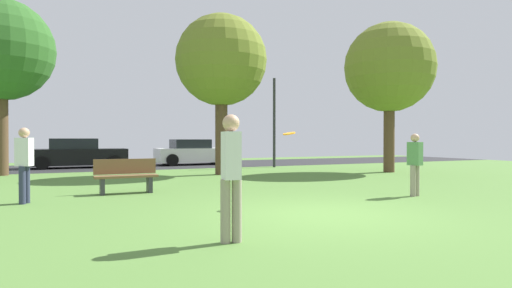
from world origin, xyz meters
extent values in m
plane|color=#547F38|center=(0.00, 0.00, 0.00)|extent=(44.00, 44.00, 0.00)
cube|color=#28282B|center=(0.00, 16.00, 0.00)|extent=(44.00, 6.40, 0.01)
cylinder|color=brown|center=(1.35, 9.20, 1.59)|extent=(0.49, 0.49, 3.18)
sphere|color=olive|center=(1.35, 9.20, 4.60)|extent=(3.66, 3.66, 3.66)
cylinder|color=brown|center=(-6.63, 12.37, 1.76)|extent=(0.50, 0.50, 3.52)
sphere|color=#2D6023|center=(-6.63, 12.37, 4.93)|extent=(3.97, 3.97, 3.97)
cylinder|color=brown|center=(8.34, 7.32, 1.54)|extent=(0.46, 0.46, 3.09)
sphere|color=olive|center=(8.34, 7.32, 4.51)|extent=(3.84, 3.84, 3.84)
cylinder|color=#2D334C|center=(-5.21, 3.91, 0.42)|extent=(0.14, 0.14, 0.83)
cylinder|color=#2D334C|center=(-5.28, 3.77, 0.42)|extent=(0.14, 0.14, 0.83)
cube|color=silver|center=(-5.25, 3.84, 1.15)|extent=(0.39, 0.34, 0.63)
sphere|color=tan|center=(-5.25, 3.84, 1.57)|extent=(0.23, 0.23, 0.23)
cylinder|color=gray|center=(3.46, 1.10, 0.39)|extent=(0.14, 0.14, 0.78)
cylinder|color=gray|center=(3.61, 1.14, 0.39)|extent=(0.14, 0.14, 0.78)
cube|color=#51894C|center=(3.54, 1.12, 1.07)|extent=(0.29, 0.36, 0.58)
sphere|color=tan|center=(3.54, 1.12, 1.46)|extent=(0.21, 0.21, 0.21)
cylinder|color=gray|center=(-2.45, -1.35, 0.44)|extent=(0.14, 0.14, 0.88)
cylinder|color=gray|center=(-2.29, -1.37, 0.44)|extent=(0.14, 0.14, 0.88)
cube|color=silver|center=(-2.37, -1.36, 1.21)|extent=(0.26, 0.35, 0.66)
sphere|color=tan|center=(-2.37, -1.36, 1.66)|extent=(0.24, 0.24, 0.24)
cylinder|color=orange|center=(-0.06, 1.12, 1.55)|extent=(0.31, 0.31, 0.08)
cube|color=black|center=(-3.71, 15.96, 0.54)|extent=(4.53, 1.75, 0.79)
cube|color=black|center=(-3.93, 15.96, 1.19)|extent=(2.18, 1.54, 0.51)
cylinder|color=black|center=(-2.12, 16.83, 0.32)|extent=(0.64, 0.22, 0.64)
cylinder|color=black|center=(-2.12, 15.08, 0.32)|extent=(0.64, 0.22, 0.64)
cylinder|color=black|center=(-5.29, 16.83, 0.32)|extent=(0.64, 0.22, 0.64)
cylinder|color=black|center=(-5.29, 15.08, 0.32)|extent=(0.64, 0.22, 0.64)
cube|color=white|center=(2.21, 16.01, 0.53)|extent=(4.11, 1.88, 0.76)
cube|color=black|center=(2.01, 16.01, 1.16)|extent=(1.97, 1.66, 0.49)
cylinder|color=black|center=(3.65, 16.96, 0.32)|extent=(0.64, 0.22, 0.64)
cylinder|color=black|center=(3.65, 15.07, 0.32)|extent=(0.64, 0.22, 0.64)
cylinder|color=black|center=(0.78, 16.96, 0.32)|extent=(0.64, 0.22, 0.64)
cylinder|color=black|center=(0.78, 15.07, 0.32)|extent=(0.64, 0.22, 0.64)
cube|color=brown|center=(-2.95, 4.69, 0.45)|extent=(1.60, 0.44, 0.06)
cube|color=brown|center=(-2.95, 4.89, 0.70)|extent=(1.60, 0.06, 0.40)
cube|color=#333338|center=(-2.35, 4.69, 0.23)|extent=(0.10, 0.40, 0.45)
cube|color=#333338|center=(-3.55, 4.69, 0.23)|extent=(0.10, 0.40, 0.45)
cylinder|color=#2D2D33|center=(5.29, 12.20, 2.25)|extent=(0.14, 0.14, 4.50)
camera|label=1|loc=(-4.51, -6.80, 1.44)|focal=29.67mm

